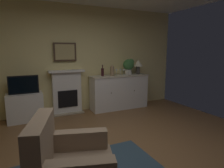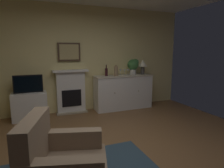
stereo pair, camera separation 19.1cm
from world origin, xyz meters
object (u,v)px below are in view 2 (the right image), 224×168
object	(u,v)px
framed_picture	(69,52)
tv_cabinet	(30,106)
wine_bottle	(106,72)
wine_glass_center	(125,71)
vase_decorative	(116,71)
table_lamp	(143,64)
armchair	(62,166)
fireplace_unit	(71,91)
sideboard_cabinet	(123,92)
wine_glass_left	(120,71)
tv_set	(28,84)
potted_plant_small	(133,65)
wine_glass_right	(128,71)

from	to	relation	value
framed_picture	tv_cabinet	xyz separation A→B (m)	(-0.97, -0.21, -1.22)
wine_bottle	tv_cabinet	size ratio (longest dim) A/B	0.39
wine_glass_center	vase_decorative	size ratio (longest dim) A/B	0.59
table_lamp	armchair	distance (m)	3.89
wine_glass_center	vase_decorative	xyz separation A→B (m)	(-0.27, -0.03, 0.02)
fireplace_unit	sideboard_cabinet	bearing A→B (deg)	-7.31
framed_picture	wine_bottle	size ratio (longest dim) A/B	1.90
table_lamp	wine_glass_center	xyz separation A→B (m)	(-0.56, -0.02, -0.16)
framed_picture	wine_glass_left	size ratio (longest dim) A/B	3.33
wine_bottle	tv_set	xyz separation A→B (m)	(-1.89, -0.05, -0.19)
table_lamp	wine_glass_center	world-z (taller)	table_lamp
fireplace_unit	tv_cabinet	world-z (taller)	fireplace_unit
potted_plant_small	vase_decorative	bearing A→B (deg)	-170.27
vase_decorative	wine_glass_center	bearing A→B (deg)	7.29
tv_set	wine_bottle	bearing A→B (deg)	1.52
potted_plant_small	tv_set	bearing A→B (deg)	-178.86
fireplace_unit	wine_glass_left	size ratio (longest dim) A/B	6.67
tv_cabinet	wine_glass_right	bearing A→B (deg)	-0.35
wine_glass_right	tv_set	world-z (taller)	wine_glass_right
table_lamp	wine_glass_right	bearing A→B (deg)	-179.96
fireplace_unit	armchair	world-z (taller)	fireplace_unit
tv_cabinet	tv_set	xyz separation A→B (m)	(0.00, -0.02, 0.52)
wine_glass_left	armchair	xyz separation A→B (m)	(-1.92, -2.80, -0.66)
wine_glass_right	sideboard_cabinet	bearing A→B (deg)	179.89
fireplace_unit	framed_picture	bearing A→B (deg)	90.00
framed_picture	sideboard_cabinet	xyz separation A→B (m)	(1.38, -0.22, -1.08)
wine_bottle	wine_glass_center	xyz separation A→B (m)	(0.50, -0.06, 0.01)
table_lamp	framed_picture	bearing A→B (deg)	173.57
wine_glass_right	fireplace_unit	bearing A→B (deg)	173.35
framed_picture	tv_set	size ratio (longest dim) A/B	0.89
table_lamp	armchair	xyz separation A→B (m)	(-2.60, -2.78, -0.81)
wine_glass_left	vase_decorative	bearing A→B (deg)	-156.47
wine_bottle	wine_glass_left	size ratio (longest dim) A/B	1.76
fireplace_unit	tv_set	distance (m)	1.03
wine_glass_center	framed_picture	bearing A→B (deg)	170.42
wine_glass_right	potted_plant_small	size ratio (longest dim) A/B	0.38
wine_glass_right	tv_set	distance (m)	2.51
potted_plant_small	wine_glass_center	bearing A→B (deg)	-168.06
sideboard_cabinet	armchair	xyz separation A→B (m)	(-2.00, -2.78, -0.08)
wine_glass_center	armchair	xyz separation A→B (m)	(-2.03, -2.76, -0.66)
wine_bottle	wine_glass_center	world-z (taller)	wine_bottle
wine_glass_center	sideboard_cabinet	bearing A→B (deg)	153.42
framed_picture	tv_cabinet	distance (m)	1.58
wine_glass_center	tv_cabinet	world-z (taller)	wine_glass_center
table_lamp	tv_set	distance (m)	2.97
wine_glass_left	wine_glass_right	distance (m)	0.22
wine_glass_center	fireplace_unit	bearing A→B (deg)	172.21
fireplace_unit	tv_cabinet	distance (m)	1.02
fireplace_unit	wine_glass_right	xyz separation A→B (m)	(1.52, -0.18, 0.49)
potted_plant_small	armchair	distance (m)	3.74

